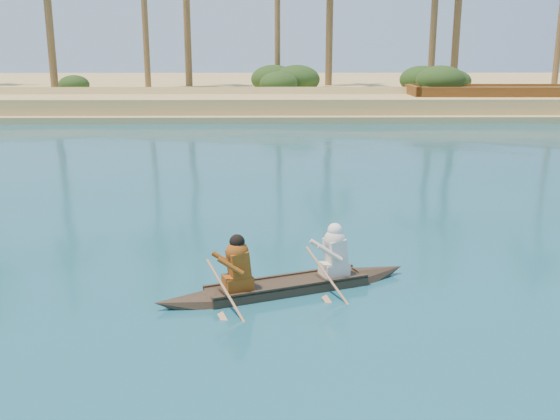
{
  "coord_description": "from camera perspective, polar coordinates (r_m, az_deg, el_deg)",
  "views": [
    {
      "loc": [
        -8.28,
        -14.12,
        4.01
      ],
      "look_at": [
        -8.1,
        -2.2,
        0.99
      ],
      "focal_mm": 40.0,
      "sensor_mm": 36.0,
      "label": 1
    }
  ],
  "objects": [
    {
      "name": "sandy_embankment",
      "position": [
        61.67,
        6.98,
        10.88
      ],
      "size": [
        150.0,
        51.0,
        1.5
      ],
      "color": "tan",
      "rests_on": "ground"
    },
    {
      "name": "canoe",
      "position": [
        10.8,
        0.68,
        -6.17
      ],
      "size": [
        4.55,
        2.29,
        1.28
      ],
      "rotation": [
        0.0,
        0.0,
        0.38
      ],
      "color": "#33291C",
      "rests_on": "ground"
    },
    {
      "name": "shrub_cluster",
      "position": [
        46.45,
        9.57,
        10.56
      ],
      "size": [
        100.0,
        6.0,
        2.4
      ],
      "primitive_type": null,
      "color": "#1C3914",
      "rests_on": "ground"
    },
    {
      "name": "barge_mid",
      "position": [
        44.2,
        20.46,
        9.16
      ],
      "size": [
        13.66,
        4.91,
        2.25
      ],
      "rotation": [
        0.0,
        0.0,
        -0.03
      ],
      "color": "brown",
      "rests_on": "ground"
    }
  ]
}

